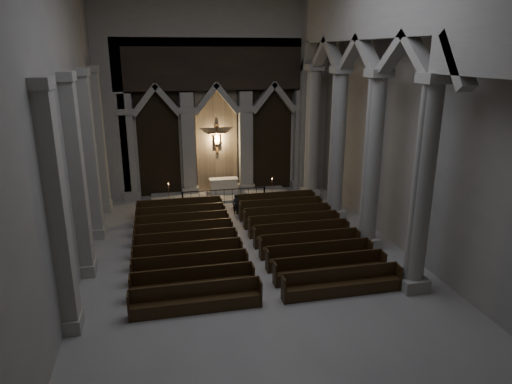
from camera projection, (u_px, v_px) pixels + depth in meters
room at (258, 83)px, 16.45m from camera, size 24.00×24.10×12.00m
sanctuary_wall at (216, 88)px, 27.51m from camera, size 14.00×0.77×12.00m
right_arcade at (381, 74)px, 18.76m from camera, size 1.00×24.00×12.00m
left_pilasters at (85, 169)px, 19.42m from camera, size 0.60×13.00×8.03m
sanctuary_step at (221, 196)px, 28.56m from camera, size 8.50×2.60×0.15m
altar at (224, 185)px, 28.85m from camera, size 1.81×0.72×0.92m
altar_rail at (224, 194)px, 26.92m from camera, size 4.97×0.09×0.98m
candle_stand_left at (169, 199)px, 27.05m from camera, size 0.22×0.22×1.30m
candle_stand_right at (272, 192)px, 28.30m from camera, size 0.21×0.21×1.26m
pews at (245, 242)px, 20.98m from camera, size 10.00×10.28×1.03m
worshipper at (236, 205)px, 25.33m from camera, size 0.44×0.31×1.14m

